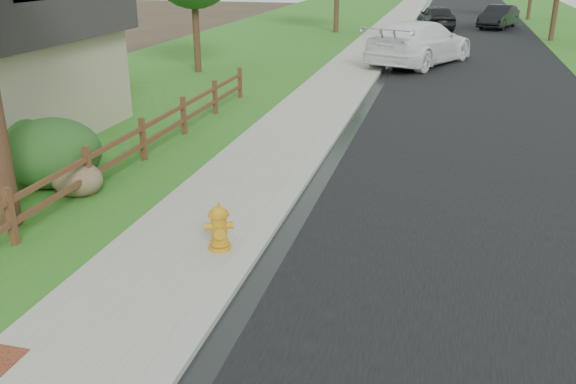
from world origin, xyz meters
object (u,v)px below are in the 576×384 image
(ranch_fence, at_px, (118,152))
(fire_hydrant, at_px, (219,228))
(white_suv, at_px, (420,43))
(dark_car_mid, at_px, (436,17))

(ranch_fence, relative_size, fire_hydrant, 20.40)
(fire_hydrant, xyz_separation_m, white_suv, (2.10, 20.17, 0.52))
(white_suv, xyz_separation_m, dark_car_mid, (0.27, 14.75, -0.17))
(ranch_fence, height_order, white_suv, white_suv)
(ranch_fence, xyz_separation_m, dark_car_mid, (5.87, 31.98, 0.21))
(fire_hydrant, height_order, dark_car_mid, dark_car_mid)
(ranch_fence, relative_size, white_suv, 2.51)
(dark_car_mid, bearing_deg, fire_hydrant, 72.91)
(white_suv, bearing_deg, ranch_fence, 94.82)
(fire_hydrant, bearing_deg, ranch_fence, 139.94)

